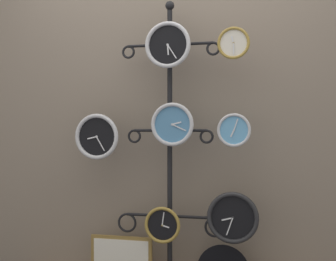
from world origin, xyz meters
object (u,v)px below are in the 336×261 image
Objects in this scene: clock_bottom_center at (163,225)px; clock_bottom_right at (233,218)px; clock_top_center at (168,45)px; clock_middle_left at (97,137)px; display_stand at (170,213)px; clock_middle_right at (234,130)px; clock_middle_center at (172,124)px; clock_top_right at (234,43)px.

clock_bottom_center is 0.46m from clock_bottom_right.
clock_middle_left is at bearing 178.78° from clock_top_center.
display_stand reaches higher than clock_middle_left.
clock_top_center reaches higher than clock_bottom_right.
clock_bottom_right is at bearing -0.32° from clock_middle_left.
clock_middle_right is at bearing -10.21° from display_stand.
clock_middle_center reaches higher than clock_middle_left.
clock_top_right is 0.85× the size of clock_bottom_center.
clock_top_center is 0.98× the size of clock_middle_left.
clock_middle_center is 0.71m from clock_bottom_right.
clock_top_center is 1.07× the size of clock_middle_center.
clock_middle_left is (-0.50, 0.01, -0.60)m from clock_top_center.
display_stand reaches higher than clock_top_right.
clock_middle_left reaches higher than clock_bottom_right.
display_stand is at bearing 166.56° from clock_top_right.
clock_top_center reaches higher than clock_bottom_center.
clock_top_right is 0.64m from clock_middle_center.
clock_top_center is 1.27× the size of clock_bottom_center.
display_stand reaches higher than clock_middle_center.
display_stand is at bearing 166.44° from clock_bottom_right.
clock_middle_center is (-0.40, 0.01, -0.51)m from clock_top_right.
display_stand is 6.10× the size of clock_bottom_right.
clock_top_center is 1.41× the size of clock_middle_right.
clock_middle_left reaches higher than clock_bottom_center.
clock_bottom_center is at bearing -179.07° from clock_top_right.
clock_top_right is 0.62× the size of clock_bottom_right.
clock_top_right is 0.95× the size of clock_middle_right.
clock_top_right is 1.25m from clock_bottom_center.
display_stand reaches higher than clock_bottom_right.
display_stand is at bearing 11.62° from clock_middle_left.
clock_bottom_center is (-0.06, -0.02, -0.65)m from clock_middle_center.
clock_bottom_center is (0.46, -0.01, -0.57)m from clock_middle_left.
clock_middle_right is (0.42, 0.03, -0.55)m from clock_top_center.
clock_top_right reaches higher than clock_middle_center.
clock_top_right is at bearing -0.32° from clock_middle_left.
clock_middle_left is 1.04m from clock_bottom_right.
clock_top_right is 1.09m from clock_bottom_right.
clock_top_center reaches higher than clock_middle_center.
clock_top_center is at bearing -179.26° from clock_bottom_right.
clock_middle_right is 0.65× the size of clock_bottom_right.
clock_middle_right is 0.90× the size of clock_bottom_center.
display_stand is at bearing 169.79° from clock_middle_right.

